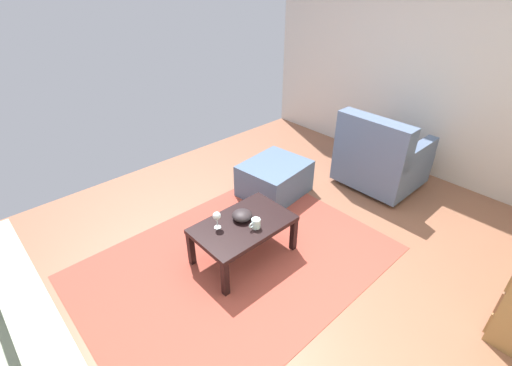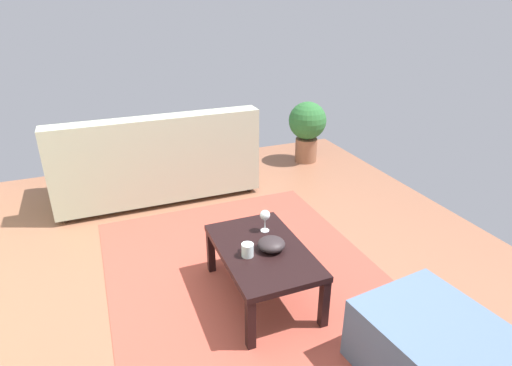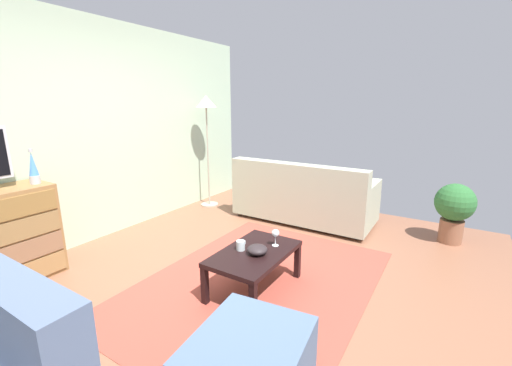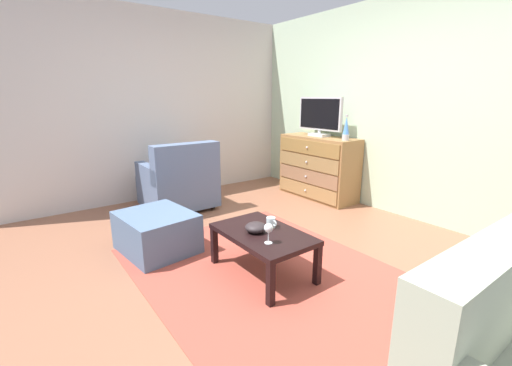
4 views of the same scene
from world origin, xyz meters
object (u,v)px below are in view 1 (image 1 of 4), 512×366
Objects in this scene: coffee_table at (243,227)px; bowl_decorative at (242,215)px; mug at (256,223)px; ottoman at (274,178)px; wine_glass at (217,216)px; armchair at (380,158)px.

bowl_decorative is (-0.03, -0.05, 0.09)m from coffee_table.
mug is 0.16× the size of ottoman.
wine_glass reaches higher than coffee_table.
coffee_table is at bearing -72.06° from mug.
wine_glass is 0.89× the size of bowl_decorative.
wine_glass is 1.38× the size of mug.
mug is 0.13× the size of armchair.
ottoman is at bearing -143.40° from mug.
coffee_table is 0.15m from mug.
wine_glass reaches higher than ottoman.
wine_glass is 0.18× the size of armchair.
bowl_decorative is at bearing -5.61° from armchair.
wine_glass is at bearing -12.81° from bowl_decorative.
bowl_decorative is 1.93m from armchair.
mug is 1.91m from armchair.
armchair reaches higher than wine_glass.
coffee_table is 0.28m from wine_glass.
armchair is at bearing 145.47° from ottoman.
coffee_table is at bearing 153.15° from wine_glass.
wine_glass is at bearing 21.73° from ottoman.
mug is (-0.24, 0.22, -0.07)m from wine_glass.
mug is at bearing 107.94° from coffee_table.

